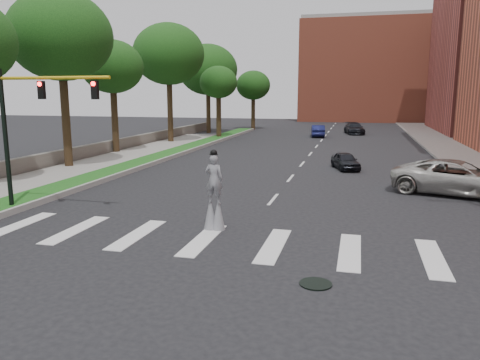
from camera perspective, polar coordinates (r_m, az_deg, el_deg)
ground_plane at (r=15.68m, az=-1.22°, el=-8.76°), size 160.00×160.00×0.00m
grass_median at (r=37.92m, az=-9.96°, el=2.75°), size 2.00×60.00×0.25m
median_curb at (r=37.50m, az=-8.50°, el=2.73°), size 0.20×60.00×0.28m
sidewalk_left at (r=30.90m, az=-22.70°, el=0.26°), size 4.00×60.00×0.18m
sidewalk_right at (r=40.49m, az=26.32°, el=2.25°), size 5.00×90.00×0.18m
stone_wall at (r=42.13m, az=-15.72°, el=3.87°), size 0.50×56.00×1.10m
manhole at (r=13.33m, az=9.21°, el=-12.38°), size 0.90×0.90×0.04m
building_backdrop at (r=92.35m, az=15.89°, el=12.56°), size 26.00×14.00×18.00m
traffic_signal at (r=22.08m, az=-24.45°, el=6.95°), size 5.30×0.23×6.20m
stilt_performer at (r=17.85m, az=-3.17°, el=-2.10°), size 0.84×0.52×3.11m
suv_crossing at (r=26.53m, az=24.99°, el=0.26°), size 7.00×4.74×1.78m
car_near at (r=32.97m, az=12.73°, el=2.29°), size 2.38×3.67×1.16m
car_mid at (r=56.99m, az=9.46°, el=5.93°), size 2.04×4.43×1.41m
car_far at (r=61.66m, az=13.76°, el=6.13°), size 2.96×5.26×1.44m
tree_2 at (r=34.65m, az=-21.06°, el=15.98°), size 6.91×6.91×11.83m
tree_3 at (r=41.78m, az=-15.31°, el=13.10°), size 5.22×5.22×9.57m
tree_4 at (r=49.71m, az=-8.70°, el=14.89°), size 7.28×7.28×12.15m
tree_5 at (r=61.63m, az=-3.94°, el=13.26°), size 7.58×7.58×11.33m
tree_6 at (r=53.89m, az=-2.65°, el=11.74°), size 4.26×4.26×8.18m
tree_7 at (r=67.50m, az=1.63°, el=11.43°), size 4.81×4.81×8.29m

